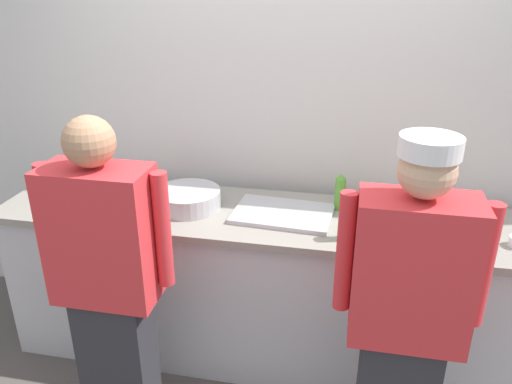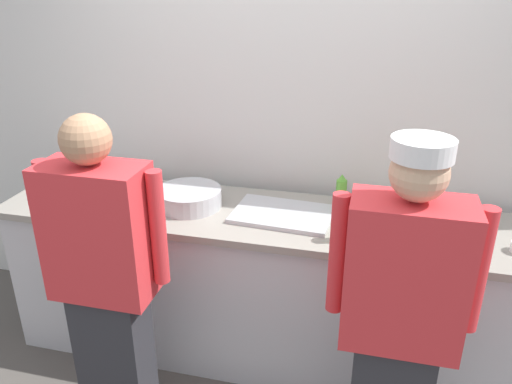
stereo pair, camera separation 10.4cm
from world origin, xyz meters
The scene contains 14 objects.
wall_back centered at (0.00, 0.81, 1.42)m, with size 4.70×0.10×2.83m.
prep_counter centered at (0.00, 0.35, 0.46)m, with size 3.00×0.66×0.92m.
chef_near_left centered at (-0.61, -0.32, 0.85)m, with size 0.59×0.24×1.61m.
chef_center centered at (0.67, -0.32, 0.86)m, with size 0.59×0.24×1.61m.
plate_stack_front centered at (-0.92, 0.30, 0.96)m, with size 0.23×0.23×0.07m.
mixing_bowl_steel centered at (-0.46, 0.35, 0.97)m, with size 0.36×0.36×0.10m, color #B7BABF.
sheet_tray centered at (0.07, 0.35, 0.93)m, with size 0.52×0.35×0.02m, color #B7BABF.
squeeze_bottle_primary centered at (0.65, 0.36, 1.02)m, with size 0.05×0.05×0.20m.
squeeze_bottle_secondary centered at (0.41, 0.16, 1.02)m, with size 0.06×0.06×0.20m.
squeeze_bottle_spare centered at (0.36, 0.49, 1.02)m, with size 0.06×0.06×0.21m.
ramekin_red_sauce centered at (0.89, 0.41, 0.94)m, with size 0.08×0.08×0.04m.
ramekin_green_sauce centered at (-1.28, 0.37, 0.95)m, with size 0.09×0.09×0.05m.
ramekin_yellow_sauce centered at (-1.11, 0.37, 0.95)m, with size 0.10×0.10×0.05m.
deli_cup centered at (-0.74, 0.45, 0.97)m, with size 0.09×0.09×0.09m, color white.
Camera 1 is at (0.41, -2.06, 2.11)m, focal length 35.56 mm.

